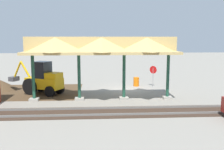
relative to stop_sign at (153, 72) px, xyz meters
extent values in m
plane|color=gray|center=(2.60, 1.30, -1.47)|extent=(120.00, 120.00, 0.00)
cube|color=#4C3823|center=(12.34, 1.77, -1.47)|extent=(10.44, 7.00, 0.01)
cube|color=#9E998E|center=(0.00, 5.15, -1.37)|extent=(0.70, 0.70, 0.20)
cylinder|color=#1E4C38|center=(0.00, 5.15, 0.33)|extent=(0.24, 0.24, 3.60)
cube|color=#9E998E|center=(3.48, 5.15, -1.37)|extent=(0.70, 0.70, 0.20)
cylinder|color=#1E4C38|center=(3.48, 5.15, 0.33)|extent=(0.24, 0.24, 3.60)
cube|color=#9E998E|center=(6.96, 5.15, -1.37)|extent=(0.70, 0.70, 0.20)
cylinder|color=#1E4C38|center=(6.96, 5.15, 0.33)|extent=(0.24, 0.24, 3.60)
cube|color=#9E998E|center=(10.44, 5.15, -1.37)|extent=(0.70, 0.70, 0.20)
cylinder|color=#1E4C38|center=(10.44, 5.15, 0.33)|extent=(0.24, 0.24, 3.60)
cube|color=tan|center=(5.22, 5.15, 2.23)|extent=(11.64, 3.20, 0.20)
cube|color=tan|center=(5.22, 5.15, 2.88)|extent=(11.64, 0.20, 1.10)
pyramid|color=tan|center=(1.74, 5.15, 2.88)|extent=(3.13, 3.20, 1.10)
pyramid|color=tan|center=(5.22, 5.15, 2.88)|extent=(3.13, 3.20, 1.10)
pyramid|color=tan|center=(8.70, 5.15, 2.88)|extent=(3.13, 3.20, 1.10)
cube|color=slate|center=(2.60, 7.88, -1.40)|extent=(60.00, 0.08, 0.15)
cube|color=slate|center=(2.60, 9.31, -1.40)|extent=(60.00, 0.08, 0.15)
cube|color=#38281E|center=(2.60, 8.60, -1.46)|extent=(60.00, 2.58, 0.03)
cylinder|color=gray|center=(0.00, 0.00, -0.54)|extent=(0.06, 0.06, 1.87)
cylinder|color=red|center=(0.00, 0.00, 0.21)|extent=(0.60, 0.51, 0.76)
cube|color=#EAB214|center=(10.12, 2.81, -0.50)|extent=(3.44, 2.63, 0.90)
cube|color=#1E262D|center=(10.30, 2.72, 0.65)|extent=(1.69, 1.64, 1.40)
cube|color=#EAB214|center=(9.21, 3.29, 0.20)|extent=(1.53, 1.50, 0.50)
cylinder|color=black|center=(10.64, 1.74, -0.77)|extent=(1.38, 0.91, 1.40)
cylinder|color=black|center=(11.30, 3.01, -0.77)|extent=(1.38, 0.91, 1.40)
cylinder|color=black|center=(8.86, 2.74, -1.02)|extent=(0.94, 0.68, 0.90)
cylinder|color=black|center=(9.46, 3.89, -1.02)|extent=(0.94, 0.68, 0.90)
cylinder|color=#EAB214|center=(11.95, 1.86, 0.60)|extent=(1.03, 0.65, 1.41)
cylinder|color=#EAB214|center=(12.77, 1.44, 0.45)|extent=(1.03, 0.64, 1.70)
cube|color=#47474C|center=(13.19, 1.22, -0.36)|extent=(0.90, 0.99, 0.40)
cone|color=#4C3823|center=(14.56, 0.72, -1.47)|extent=(6.13, 6.13, 1.81)
cylinder|color=orange|center=(1.64, -0.27, -1.02)|extent=(0.56, 0.56, 0.90)
camera|label=1|loc=(5.60, 24.25, 3.30)|focal=40.00mm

